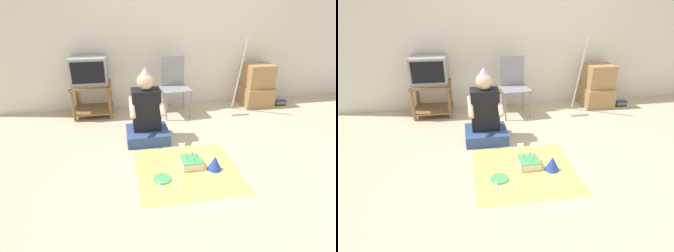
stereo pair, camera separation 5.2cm
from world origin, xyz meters
TOP-DOWN VIEW (x-y plane):
  - ground_plane at (0.00, 0.00)m, footprint 16.00×16.00m
  - wall_back at (0.00, 2.06)m, footprint 6.40×0.06m
  - tv_stand at (-1.42, 1.78)m, footprint 0.58×0.49m
  - tv at (-1.42, 1.80)m, footprint 0.52×0.41m
  - folding_chair at (-0.18, 1.63)m, footprint 0.45×0.42m
  - cardboard_box_stack at (1.27, 1.76)m, footprint 0.48×0.48m
  - dust_mop at (0.81, 1.45)m, footprint 0.28×0.34m
  - book_pile at (1.68, 1.65)m, footprint 0.19×0.12m
  - person_seated at (-0.69, 0.84)m, footprint 0.52×0.46m
  - party_cloth at (-0.36, 0.05)m, footprint 1.06×0.97m
  - birthday_cake at (-0.30, 0.12)m, footprint 0.22×0.22m
  - party_hat_blue at (-0.08, 0.02)m, footprint 0.15×0.15m
  - paper_plate at (-0.65, -0.06)m, footprint 0.18×0.18m
  - plastic_spoon_near at (-0.69, -0.13)m, footprint 0.04×0.15m
  - plastic_spoon_far at (-0.52, -0.17)m, footprint 0.06×0.14m

SIDE VIEW (x-z plane):
  - ground_plane at x=0.00m, z-range 0.00..0.00m
  - party_cloth at x=-0.36m, z-range 0.00..0.01m
  - paper_plate at x=-0.65m, z-range 0.01..0.02m
  - plastic_spoon_near at x=-0.69m, z-range 0.01..0.02m
  - plastic_spoon_far at x=-0.52m, z-range 0.01..0.02m
  - book_pile at x=1.68m, z-range 0.00..0.09m
  - birthday_cake at x=-0.30m, z-range -0.03..0.12m
  - party_hat_blue at x=-0.08m, z-range 0.01..0.16m
  - tv_stand at x=-1.42m, z-range 0.05..0.54m
  - person_seated at x=-0.69m, z-range -0.15..0.78m
  - cardboard_box_stack at x=1.27m, z-range -0.03..0.66m
  - dust_mop at x=0.81m, z-range -0.25..0.90m
  - folding_chair at x=-0.18m, z-range 0.06..0.94m
  - tv at x=-1.42m, z-range 0.49..0.89m
  - wall_back at x=0.00m, z-range 0.00..2.55m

